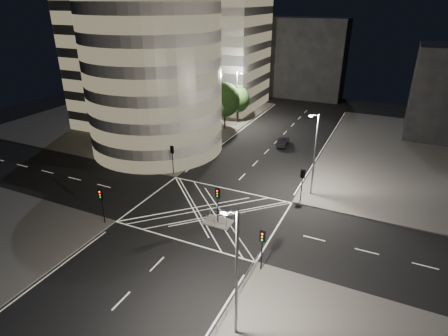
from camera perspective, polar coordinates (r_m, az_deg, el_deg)
The scene contains 24 objects.
ground at distance 42.39m, azimuth -2.48°, elevation -6.70°, with size 120.00×120.00×0.00m, color black.
sidewalk_far_left at distance 77.98m, azimuth -12.41°, elevation 7.63°, with size 42.00×42.00×0.15m, color #565351.
central_island at distance 40.45m, azimuth -0.93°, elevation -8.23°, with size 3.00×2.00×0.15m, color slate.
office_tower_curved at distance 63.95m, azimuth -11.84°, elevation 15.65°, with size 30.00×29.00×27.20m.
office_block_rear at distance 84.38m, azimuth -2.77°, elevation 17.12°, with size 24.00×16.00×22.00m, color gray.
building_far_end at distance 93.35m, azimuth 12.35°, elevation 15.99°, with size 18.00×8.00×18.00m, color black.
tree_a at distance 52.38m, azimuth -8.27°, elevation 4.83°, with size 4.46×4.46×6.96m.
tree_b at distance 57.09m, azimuth -5.02°, elevation 7.06°, with size 4.03×4.03×7.12m.
tree_c at distance 62.12m, azimuth -2.25°, elevation 8.59°, with size 4.70×4.70×7.50m.
tree_d at distance 67.17m, azimuth 0.12°, elevation 10.35°, with size 5.34×5.34×8.46m.
tree_e at distance 72.79m, azimuth 2.15°, elevation 10.44°, with size 4.45×4.45×6.71m.
traffic_signal_fl at distance 50.37m, azimuth -7.88°, elevation 2.06°, with size 0.55×0.22×4.00m.
traffic_signal_nl at distance 40.81m, azimuth -18.16°, elevation -4.63°, with size 0.55×0.22×4.00m.
traffic_signal_fr at distance 44.01m, azimuth 11.85°, elevation -1.68°, with size 0.55×0.22×4.00m.
traffic_signal_nr at distance 32.65m, azimuth 5.84°, elevation -11.29°, with size 0.55×0.22×4.00m.
traffic_signal_island at distance 38.98m, azimuth -0.95°, elevation -4.72°, with size 0.55×0.22×4.00m.
street_lamp_left_near at distance 53.92m, azimuth -5.64°, elevation 6.67°, with size 1.25×0.25×10.00m.
street_lamp_left_far at distance 69.40m, azimuth 2.00°, elevation 10.81°, with size 1.25×0.25×10.00m.
street_lamp_right_far at distance 44.83m, azimuth 13.61°, elevation 2.32°, with size 1.25×0.25×10.00m.
street_lamp_right_near at distance 25.53m, azimuth 1.81°, elevation -15.49°, with size 1.25×0.25×10.00m.
railing_near_right at distance 30.37m, azimuth 1.07°, elevation -19.88°, with size 0.06×11.70×1.10m, color slate.
railing_island_south at distance 39.43m, azimuth -1.51°, elevation -8.11°, with size 2.80×0.06×1.10m, color slate.
railing_island_north at distance 40.80m, azimuth -0.37°, elevation -6.88°, with size 2.80×0.06×1.10m, color slate.
sedan at distance 61.56m, azimuth 8.96°, elevation 3.99°, with size 1.46×4.19×1.38m, color black.
Camera 1 is at (17.03, -32.03, 21.94)m, focal length 30.00 mm.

